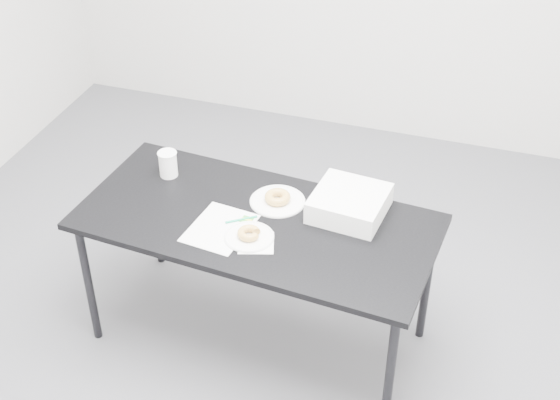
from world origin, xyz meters
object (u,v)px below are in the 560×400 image
(pen, at_px, (241,219))
(plate_near, at_px, (249,237))
(donut_far, at_px, (278,197))
(coffee_cup, at_px, (168,164))
(plate_far, at_px, (278,201))
(table, at_px, (257,229))
(scorecard, at_px, (220,228))
(bakery_box, at_px, (349,203))
(donut_near, at_px, (249,233))

(pen, distance_m, plate_near, 0.12)
(donut_far, bearing_deg, coffee_cup, 175.22)
(coffee_cup, bearing_deg, plate_far, -4.78)
(table, bearing_deg, plate_far, 77.45)
(plate_near, xyz_separation_m, donut_far, (0.03, 0.27, 0.02))
(pen, distance_m, coffee_cup, 0.48)
(plate_near, height_order, coffee_cup, coffee_cup)
(scorecard, relative_size, bakery_box, 1.00)
(donut_near, relative_size, bakery_box, 0.32)
(donut_far, bearing_deg, donut_near, -96.92)
(scorecard, bearing_deg, pen, 55.39)
(scorecard, distance_m, coffee_cup, 0.47)
(scorecard, relative_size, pen, 2.15)
(plate_far, xyz_separation_m, donut_far, (0.00, 0.00, 0.02))
(plate_near, distance_m, plate_far, 0.27)
(table, distance_m, plate_near, 0.14)
(plate_far, bearing_deg, donut_near, -96.92)
(plate_near, relative_size, plate_far, 0.85)
(pen, distance_m, plate_far, 0.20)
(bakery_box, bearing_deg, pen, -149.17)
(scorecard, relative_size, donut_near, 3.09)
(table, bearing_deg, plate_near, -79.48)
(coffee_cup, relative_size, bakery_box, 0.41)
(donut_far, xyz_separation_m, bakery_box, (0.31, 0.02, 0.02))
(pen, bearing_deg, bakery_box, -10.92)
(scorecard, height_order, coffee_cup, coffee_cup)
(pen, height_order, donut_near, donut_near)
(coffee_cup, bearing_deg, donut_far, -4.78)
(table, relative_size, pen, 11.31)
(coffee_cup, bearing_deg, scorecard, -38.93)
(donut_near, xyz_separation_m, coffee_cup, (-0.50, 0.31, 0.04))
(table, relative_size, plate_near, 7.63)
(donut_far, bearing_deg, plate_near, -96.92)
(scorecard, distance_m, plate_near, 0.14)
(scorecard, xyz_separation_m, plate_near, (0.14, -0.02, 0.00))
(pen, height_order, donut_far, donut_far)
(donut_near, distance_m, donut_far, 0.27)
(pen, bearing_deg, plate_far, 23.55)
(table, distance_m, donut_near, 0.15)
(table, relative_size, scorecard, 5.25)
(table, bearing_deg, coffee_cup, 163.45)
(plate_near, bearing_deg, donut_far, 83.08)
(plate_far, distance_m, bakery_box, 0.31)
(pen, xyz_separation_m, coffee_cup, (-0.43, 0.22, 0.05))
(pen, relative_size, donut_near, 1.44)
(plate_far, bearing_deg, scorecard, -124.20)
(plate_near, bearing_deg, bakery_box, 40.14)
(table, relative_size, plate_far, 6.48)
(scorecard, distance_m, bakery_box, 0.55)
(pen, xyz_separation_m, bakery_box, (0.41, 0.19, 0.04))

